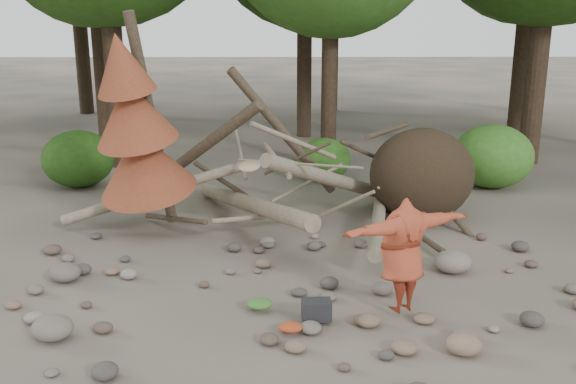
{
  "coord_description": "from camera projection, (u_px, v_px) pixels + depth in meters",
  "views": [
    {
      "loc": [
        -0.4,
        -8.75,
        4.23
      ],
      "look_at": [
        -0.26,
        1.5,
        1.4
      ],
      "focal_mm": 40.0,
      "sensor_mm": 36.0,
      "label": 1
    }
  ],
  "objects": [
    {
      "name": "boulder_front_left",
      "position": [
        52.0,
        328.0,
        8.63
      ],
      "size": [
        0.57,
        0.51,
        0.34
      ],
      "primitive_type": "ellipsoid",
      "color": "#6D665B",
      "rests_on": "ground"
    },
    {
      "name": "boulder_front_right",
      "position": [
        464.0,
        344.0,
        8.26
      ],
      "size": [
        0.46,
        0.42,
        0.28
      ],
      "primitive_type": "ellipsoid",
      "color": "#866953",
      "rests_on": "ground"
    },
    {
      "name": "dead_conifer",
      "position": [
        137.0,
        131.0,
        12.21
      ],
      "size": [
        2.06,
        2.16,
        4.35
      ],
      "color": "#4C3F30",
      "rests_on": "ground"
    },
    {
      "name": "deadfall_pile",
      "position": [
        395.0,
        177.0,
        13.43
      ],
      "size": [
        8.55,
        5.24,
        3.3
      ],
      "color": "#332619",
      "rests_on": "ground"
    },
    {
      "name": "cloth_green",
      "position": [
        260.0,
        307.0,
        9.47
      ],
      "size": [
        0.39,
        0.33,
        0.15
      ],
      "primitive_type": "ellipsoid",
      "color": "#3B6D2B",
      "rests_on": "ground"
    },
    {
      "name": "cloth_orange",
      "position": [
        291.0,
        331.0,
        8.78
      ],
      "size": [
        0.34,
        0.27,
        0.12
      ],
      "primitive_type": "ellipsoid",
      "color": "#9F391B",
      "rests_on": "ground"
    },
    {
      "name": "boulder_mid_right",
      "position": [
        453.0,
        262.0,
        10.89
      ],
      "size": [
        0.63,
        0.57,
        0.38
      ],
      "primitive_type": "ellipsoid",
      "color": "gray",
      "rests_on": "ground"
    },
    {
      "name": "bush_mid",
      "position": [
        324.0,
        159.0,
        16.95
      ],
      "size": [
        1.4,
        1.4,
        1.12
      ],
      "primitive_type": "ellipsoid",
      "color": "#34691E",
      "rests_on": "ground"
    },
    {
      "name": "backpack",
      "position": [
        316.0,
        314.0,
        9.11
      ],
      "size": [
        0.43,
        0.3,
        0.28
      ],
      "primitive_type": "cube",
      "rotation": [
        0.0,
        0.0,
        0.04
      ],
      "color": "black",
      "rests_on": "ground"
    },
    {
      "name": "bush_right",
      "position": [
        493.0,
        156.0,
        16.17
      ],
      "size": [
        2.0,
        2.0,
        1.6
      ],
      "primitive_type": "ellipsoid",
      "color": "#407C26",
      "rests_on": "ground"
    },
    {
      "name": "ground",
      "position": [
        307.0,
        309.0,
        9.57
      ],
      "size": [
        120.0,
        120.0,
        0.0
      ],
      "primitive_type": "plane",
      "color": "#514C44",
      "rests_on": "ground"
    },
    {
      "name": "bush_left",
      "position": [
        78.0,
        159.0,
        16.24
      ],
      "size": [
        1.8,
        1.8,
        1.44
      ],
      "primitive_type": "ellipsoid",
      "color": "#275316",
      "rests_on": "ground"
    },
    {
      "name": "boulder_mid_left",
      "position": [
        65.0,
        272.0,
        10.52
      ],
      "size": [
        0.52,
        0.47,
        0.31
      ],
      "primitive_type": "ellipsoid",
      "color": "#655D55",
      "rests_on": "ground"
    },
    {
      "name": "frisbee_thrower",
      "position": [
        402.0,
        255.0,
        9.16
      ],
      "size": [
        3.41,
        1.4,
        2.21
      ],
      "color": "#A63E25",
      "rests_on": "ground"
    }
  ]
}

